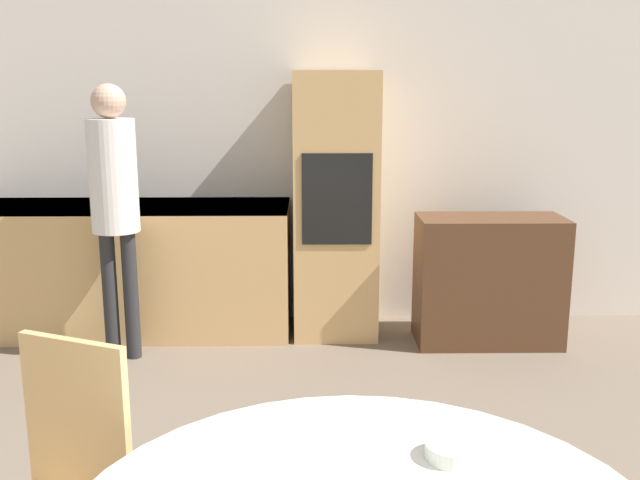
% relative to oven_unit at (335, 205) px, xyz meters
% --- Properties ---
extents(wall_back, '(6.43, 0.05, 2.60)m').
position_rel_oven_unit_xyz_m(wall_back, '(-0.17, 0.34, 0.39)').
color(wall_back, silver).
rests_on(wall_back, ground_plane).
extents(kitchen_counter, '(2.21, 0.60, 0.93)m').
position_rel_oven_unit_xyz_m(kitchen_counter, '(-1.43, -0.01, -0.43)').
color(kitchen_counter, tan).
rests_on(kitchen_counter, ground_plane).
extents(oven_unit, '(0.57, 0.59, 1.82)m').
position_rel_oven_unit_xyz_m(oven_unit, '(0.00, 0.00, 0.00)').
color(oven_unit, tan).
rests_on(oven_unit, ground_plane).
extents(sideboard, '(0.97, 0.45, 0.87)m').
position_rel_oven_unit_xyz_m(sideboard, '(1.03, -0.24, -0.48)').
color(sideboard, '#51331E').
rests_on(sideboard, ground_plane).
extents(person_standing, '(0.29, 0.29, 1.74)m').
position_rel_oven_unit_xyz_m(person_standing, '(-1.39, -0.49, 0.19)').
color(person_standing, '#262628').
rests_on(person_standing, ground_plane).
extents(bowl_centre, '(0.15, 0.15, 0.05)m').
position_rel_oven_unit_xyz_m(bowl_centre, '(0.21, -3.09, -0.16)').
color(bowl_centre, silver).
rests_on(bowl_centre, dining_table).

